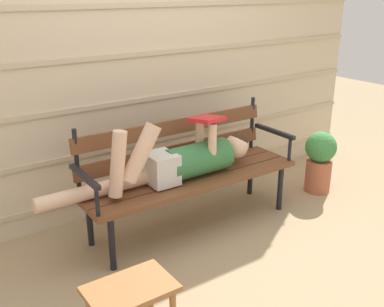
# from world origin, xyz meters

# --- Properties ---
(ground_plane) EXTENTS (12.00, 12.00, 0.00)m
(ground_plane) POSITION_xyz_m (0.00, 0.00, 0.00)
(ground_plane) COLOR tan
(house_siding) EXTENTS (4.62, 0.08, 2.53)m
(house_siding) POSITION_xyz_m (0.00, 0.68, 1.27)
(house_siding) COLOR beige
(house_siding) RESTS_ON ground
(park_bench) EXTENTS (1.72, 0.49, 0.87)m
(park_bench) POSITION_xyz_m (-0.00, 0.14, 0.47)
(park_bench) COLOR brown
(park_bench) RESTS_ON ground
(reclining_person) EXTENTS (1.68, 0.27, 0.50)m
(reclining_person) POSITION_xyz_m (-0.09, 0.07, 0.57)
(reclining_person) COLOR #33703D
(footstool) EXTENTS (0.45, 0.31, 0.31)m
(footstool) POSITION_xyz_m (-0.94, -0.72, 0.25)
(footstool) COLOR #9E6638
(footstool) RESTS_ON ground
(potted_plant) EXTENTS (0.28, 0.28, 0.56)m
(potted_plant) POSITION_xyz_m (1.31, -0.05, 0.31)
(potted_plant) COLOR #AD5B3D
(potted_plant) RESTS_ON ground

